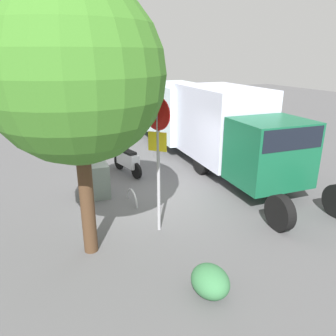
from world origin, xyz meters
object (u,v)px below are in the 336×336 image
Objects in this scene: box_truck_near at (234,130)px; utility_cabinet at (99,180)px; box_truck_far at (169,108)px; street_tree at (76,75)px; stop_sign at (158,144)px; bike_rack_hoop at (132,203)px; motorcycle at (128,160)px.

box_truck_near is 6.98× the size of utility_cabinet.
box_truck_far is 7.39m from utility_cabinet.
box_truck_far is 10.29m from street_tree.
box_truck_far is (5.60, -0.13, -0.06)m from box_truck_near.
street_tree is (-2.67, 5.60, 2.11)m from box_truck_near.
bike_rack_hoop is (1.74, 0.10, -2.18)m from stop_sign.
bike_rack_hoop is at bearing -139.46° from utility_cabinet.
stop_sign reaches higher than box_truck_near.
stop_sign is at bearing -176.73° from bike_rack_hoop.
street_tree is at bearing 140.02° from motorcycle.
box_truck_near is 6.55m from street_tree.
utility_cabinet is at bearing 142.49° from box_truck_far.
utility_cabinet reaches higher than bike_rack_hoop.
stop_sign is (-4.11, 0.54, 1.66)m from motorcycle.
stop_sign is (-2.46, 3.89, 0.54)m from box_truck_near.
box_truck_near is at bearing -91.62° from utility_cabinet.
motorcycle is (1.65, 3.35, -1.12)m from box_truck_near.
motorcycle reaches higher than bike_rack_hoop.
box_truck_far reaches higher than motorcycle.
box_truck_far is at bearing -33.05° from bike_rack_hoop.
box_truck_near reaches higher than utility_cabinet.
street_tree is 6.41× the size of bike_rack_hoop.
street_tree is at bearing -60.83° from box_truck_near.
utility_cabinet is (-1.51, 1.37, -0.01)m from motorcycle.
motorcycle is 2.51m from bike_rack_hoop.
bike_rack_hoop is (1.94, -1.61, -3.75)m from street_tree.
street_tree reaches higher than bike_rack_hoop.
bike_rack_hoop is (-0.86, -0.73, -0.51)m from utility_cabinet.
street_tree is 4.52m from bike_rack_hoop.
motorcycle is 4.47m from stop_sign.
bike_rack_hoop is at bearing 152.42° from motorcycle.
street_tree reaches higher than stop_sign.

